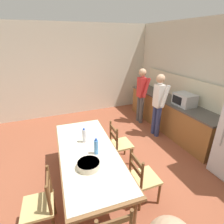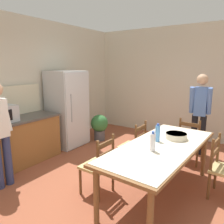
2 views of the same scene
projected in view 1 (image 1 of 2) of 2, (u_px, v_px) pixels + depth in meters
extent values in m
plane|color=brown|center=(109.00, 171.00, 3.51)|extent=(8.32, 8.32, 0.00)
cube|color=beige|center=(221.00, 87.00, 3.85)|extent=(6.52, 0.12, 2.90)
cube|color=beige|center=(73.00, 71.00, 5.72)|extent=(0.12, 5.20, 2.90)
cube|color=brown|center=(169.00, 115.00, 4.98)|extent=(3.17, 0.62, 0.86)
cube|color=#4C4742|center=(171.00, 100.00, 4.80)|extent=(3.21, 0.66, 0.04)
cube|color=#B7BCC1|center=(156.00, 93.00, 5.41)|extent=(0.52, 0.38, 0.02)
cube|color=beige|center=(182.00, 88.00, 4.78)|extent=(3.17, 0.03, 0.60)
cylinder|color=#A5AAB2|center=(224.00, 130.00, 3.04)|extent=(0.02, 0.02, 0.62)
cube|color=#B2B7BC|center=(185.00, 100.00, 4.31)|extent=(0.50, 0.38, 0.30)
cube|color=black|center=(177.00, 100.00, 4.29)|extent=(0.30, 0.01, 0.19)
cylinder|color=brown|center=(63.00, 144.00, 3.75)|extent=(0.07, 0.07, 0.74)
cylinder|color=brown|center=(95.00, 138.00, 3.96)|extent=(0.07, 0.07, 0.74)
cylinder|color=brown|center=(134.00, 218.00, 2.21)|extent=(0.07, 0.07, 0.74)
cube|color=brown|center=(88.00, 152.00, 2.82)|extent=(2.26, 1.03, 0.04)
cube|color=beige|center=(88.00, 151.00, 2.81)|extent=(2.17, 0.99, 0.01)
cylinder|color=silver|center=(84.00, 136.00, 3.01)|extent=(0.07, 0.07, 0.24)
cylinder|color=#2D51B2|center=(84.00, 129.00, 2.95)|extent=(0.04, 0.04, 0.03)
cylinder|color=#4C8ED6|center=(96.00, 147.00, 2.70)|extent=(0.07, 0.07, 0.24)
cylinder|color=#2D51B2|center=(96.00, 140.00, 2.65)|extent=(0.04, 0.04, 0.03)
cylinder|color=beige|center=(89.00, 165.00, 2.44)|extent=(0.32, 0.32, 0.09)
cylinder|color=beige|center=(88.00, 163.00, 2.42)|extent=(0.31, 0.31, 0.02)
cylinder|color=brown|center=(159.00, 194.00, 2.74)|extent=(0.04, 0.04, 0.41)
cylinder|color=brown|center=(147.00, 178.00, 3.05)|extent=(0.04, 0.04, 0.41)
cylinder|color=brown|center=(140.00, 200.00, 2.63)|extent=(0.04, 0.04, 0.41)
cylinder|color=brown|center=(129.00, 183.00, 2.94)|extent=(0.04, 0.04, 0.41)
cube|color=tan|center=(145.00, 178.00, 2.75)|extent=(0.43, 0.41, 0.04)
cylinder|color=brown|center=(142.00, 176.00, 2.44)|extent=(0.04, 0.04, 0.46)
cylinder|color=brown|center=(131.00, 160.00, 2.75)|extent=(0.04, 0.04, 0.46)
cube|color=brown|center=(136.00, 161.00, 2.55)|extent=(0.36, 0.03, 0.07)
cube|color=brown|center=(136.00, 169.00, 2.61)|extent=(0.36, 0.03, 0.07)
cylinder|color=brown|center=(29.00, 210.00, 2.48)|extent=(0.04, 0.04, 0.41)
cylinder|color=brown|center=(54.00, 204.00, 2.58)|extent=(0.04, 0.04, 0.41)
cube|color=tan|center=(38.00, 206.00, 2.28)|extent=(0.45, 0.43, 0.04)
cylinder|color=brown|center=(49.00, 179.00, 2.39)|extent=(0.04, 0.04, 0.46)
cylinder|color=brown|center=(49.00, 201.00, 2.08)|extent=(0.04, 0.04, 0.46)
cube|color=brown|center=(48.00, 182.00, 2.18)|extent=(0.36, 0.05, 0.07)
cube|color=brown|center=(49.00, 191.00, 2.24)|extent=(0.36, 0.05, 0.07)
cube|color=brown|center=(115.00, 222.00, 1.70)|extent=(0.05, 0.36, 0.07)
cylinder|color=brown|center=(132.00, 156.00, 3.61)|extent=(0.04, 0.04, 0.41)
cylinder|color=brown|center=(125.00, 147.00, 3.92)|extent=(0.04, 0.04, 0.41)
cylinder|color=brown|center=(117.00, 160.00, 3.50)|extent=(0.04, 0.04, 0.41)
cylinder|color=brown|center=(111.00, 150.00, 3.81)|extent=(0.04, 0.04, 0.41)
cube|color=tan|center=(121.00, 144.00, 3.62)|extent=(0.43, 0.41, 0.04)
cylinder|color=brown|center=(117.00, 140.00, 3.31)|extent=(0.04, 0.04, 0.46)
cylinder|color=brown|center=(111.00, 131.00, 3.62)|extent=(0.04, 0.04, 0.46)
cube|color=brown|center=(114.00, 129.00, 3.42)|extent=(0.36, 0.03, 0.07)
cube|color=brown|center=(114.00, 136.00, 3.48)|extent=(0.36, 0.03, 0.07)
cylinder|color=#4C4C4C|center=(139.00, 108.00, 5.48)|extent=(0.12, 0.12, 0.82)
cylinder|color=#4C4C4C|center=(141.00, 110.00, 5.34)|extent=(0.12, 0.12, 0.82)
cube|color=red|center=(142.00, 87.00, 5.14)|extent=(0.23, 0.19, 0.58)
sphere|color=tan|center=(143.00, 72.00, 4.96)|extent=(0.22, 0.22, 0.22)
cylinder|color=red|center=(141.00, 85.00, 5.29)|extent=(0.09, 0.22, 0.55)
cylinder|color=red|center=(147.00, 88.00, 5.01)|extent=(0.09, 0.22, 0.55)
cylinder|color=navy|center=(154.00, 120.00, 4.73)|extent=(0.12, 0.12, 0.82)
cylinder|color=navy|center=(158.00, 122.00, 4.59)|extent=(0.12, 0.12, 0.82)
cube|color=white|center=(159.00, 96.00, 4.39)|extent=(0.23, 0.19, 0.58)
sphere|color=tan|center=(161.00, 79.00, 4.21)|extent=(0.22, 0.22, 0.22)
cylinder|color=white|center=(157.00, 93.00, 4.54)|extent=(0.09, 0.22, 0.55)
cylinder|color=white|center=(165.00, 96.00, 4.26)|extent=(0.09, 0.22, 0.55)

